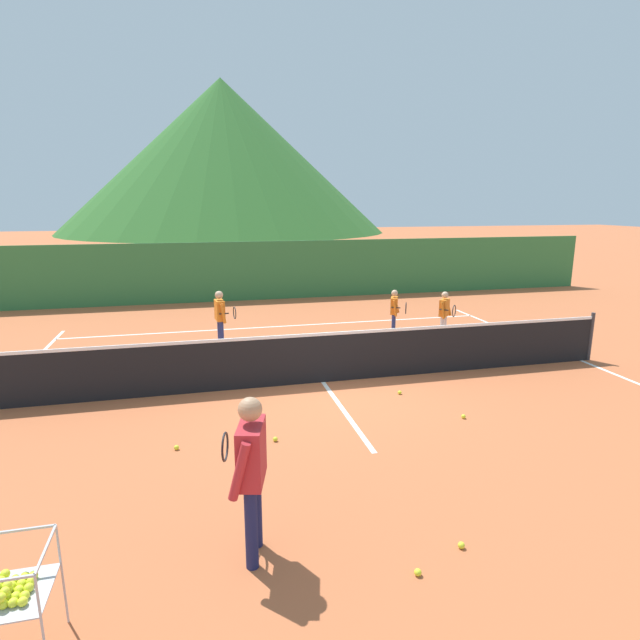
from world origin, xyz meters
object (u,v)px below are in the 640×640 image
at_px(student_0, 220,314).
at_px(student_2, 445,311).
at_px(tennis_ball_5, 400,392).
at_px(tennis_ball_4, 418,572).
at_px(tennis_ball_2, 461,545).
at_px(tennis_ball_8, 275,439).
at_px(tennis_ball_9, 177,447).
at_px(tennis_ball_7, 463,416).
at_px(tennis_net, 323,357).
at_px(instructor, 251,463).
at_px(ball_cart, 6,591).
at_px(student_1, 395,309).

distance_m(student_0, student_2, 5.45).
distance_m(student_2, tennis_ball_5, 4.16).
height_order(tennis_ball_4, tennis_ball_5, same).
bearing_deg(tennis_ball_2, tennis_ball_8, 117.66).
relative_size(tennis_ball_2, tennis_ball_9, 1.00).
bearing_deg(tennis_ball_7, student_2, 66.71).
xyz_separation_m(tennis_net, student_2, (3.68, 2.32, 0.23)).
xyz_separation_m(tennis_net, instructor, (-1.83, -4.58, 0.48)).
height_order(tennis_net, student_2, student_2).
distance_m(student_0, tennis_ball_5, 4.83).
distance_m(ball_cart, tennis_ball_4, 3.33).
relative_size(tennis_net, tennis_ball_9, 175.93).
distance_m(instructor, tennis_ball_8, 2.59).
relative_size(tennis_ball_7, tennis_ball_8, 1.00).
relative_size(student_0, tennis_ball_8, 20.00).
height_order(student_2, tennis_ball_4, student_2).
bearing_deg(student_0, tennis_ball_4, -80.55).
height_order(student_0, student_2, student_0).
bearing_deg(student_1, tennis_ball_8, -126.98).
bearing_deg(tennis_ball_5, tennis_ball_7, -64.56).
height_order(tennis_ball_2, tennis_ball_4, same).
bearing_deg(student_1, student_2, -27.02).
bearing_deg(tennis_ball_7, tennis_ball_9, -179.84).
height_order(tennis_net, tennis_ball_8, tennis_net).
distance_m(student_0, tennis_ball_8, 5.15).
relative_size(student_1, student_2, 1.00).
bearing_deg(tennis_ball_9, ball_cart, -108.68).
height_order(ball_cart, tennis_ball_4, ball_cart).
relative_size(student_1, tennis_ball_4, 17.70).
distance_m(student_2, tennis_ball_9, 7.77).
bearing_deg(tennis_net, tennis_ball_8, -119.46).
bearing_deg(tennis_ball_8, tennis_ball_2, -62.34).
height_order(student_0, tennis_ball_9, student_0).
bearing_deg(instructor, tennis_net, 68.17).
relative_size(tennis_ball_4, tennis_ball_7, 1.00).
relative_size(student_2, ball_cart, 1.34).
distance_m(student_2, tennis_ball_7, 4.91).
relative_size(student_0, tennis_ball_2, 20.00).
relative_size(student_2, tennis_ball_8, 17.76).
bearing_deg(tennis_ball_7, tennis_ball_8, -178.43).
xyz_separation_m(ball_cart, tennis_ball_8, (2.43, 3.08, -0.56)).
xyz_separation_m(student_1, tennis_ball_5, (-1.41, -3.81, -0.69)).
relative_size(student_2, tennis_ball_9, 17.76).
relative_size(student_0, student_1, 1.13).
distance_m(instructor, ball_cart, 2.03).
xyz_separation_m(student_0, student_1, (4.33, 0.04, -0.09)).
height_order(tennis_ball_2, tennis_ball_8, same).
bearing_deg(student_2, student_1, 152.98).
relative_size(tennis_net, tennis_ball_4, 175.93).
xyz_separation_m(instructor, tennis_ball_5, (3.01, 3.64, -0.94)).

